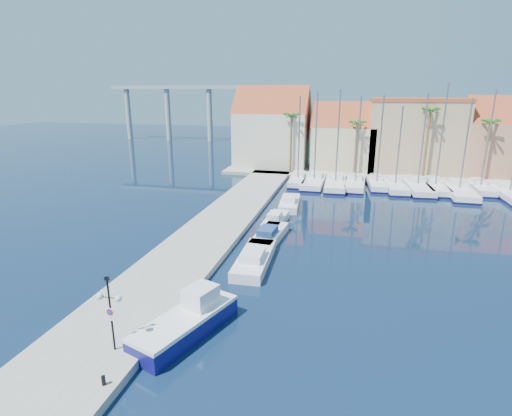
{
  "coord_description": "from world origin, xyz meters",
  "views": [
    {
      "loc": [
        3.44,
        -20.8,
        13.05
      ],
      "look_at": [
        -4.57,
        12.46,
        3.0
      ],
      "focal_mm": 28.0,
      "sensor_mm": 36.0,
      "label": 1
    }
  ],
  "objects": [
    {
      "name": "motorboat_west_1",
      "position": [
        -3.35,
        12.47,
        0.51
      ],
      "size": [
        2.55,
        6.46,
        1.4
      ],
      "rotation": [
        0.0,
        0.0,
        -0.09
      ],
      "color": "white",
      "rests_on": "ground"
    },
    {
      "name": "shore_north",
      "position": [
        10.0,
        48.0,
        0.25
      ],
      "size": [
        54.0,
        16.0,
        0.5
      ],
      "primitive_type": "cube",
      "color": "gray",
      "rests_on": "ground"
    },
    {
      "name": "sailboat_0",
      "position": [
        -3.95,
        36.31,
        0.61
      ],
      "size": [
        2.62,
        8.72,
        12.42
      ],
      "rotation": [
        0.0,
        0.0,
        0.04
      ],
      "color": "white",
      "rests_on": "ground"
    },
    {
      "name": "sailboat_4",
      "position": [
        7.07,
        36.47,
        0.62
      ],
      "size": [
        2.72,
        8.4,
        12.56
      ],
      "rotation": [
        0.0,
        0.0,
        0.06
      ],
      "color": "white",
      "rests_on": "ground"
    },
    {
      "name": "building_3",
      "position": [
        25.0,
        47.0,
        5.86
      ],
      "size": [
        10.3,
        8.0,
        12.0
      ],
      "color": "tan",
      "rests_on": "shore_north"
    },
    {
      "name": "sailboat_10",
      "position": [
        23.27,
        35.17,
        0.58
      ],
      "size": [
        3.34,
        11.7,
        13.66
      ],
      "rotation": [
        0.0,
        0.0,
        0.02
      ],
      "color": "white",
      "rests_on": "ground"
    },
    {
      "name": "ground",
      "position": [
        0.0,
        0.0,
        0.0
      ],
      "size": [
        260.0,
        260.0,
        0.0
      ],
      "primitive_type": "plane",
      "color": "black",
      "rests_on": "ground"
    },
    {
      "name": "palm_3",
      "position": [
        22.0,
        42.0,
        8.61
      ],
      "size": [
        2.6,
        2.6,
        9.65
      ],
      "color": "brown",
      "rests_on": "shore_north"
    },
    {
      "name": "motorboat_west_2",
      "position": [
        -3.62,
        17.04,
        0.51
      ],
      "size": [
        1.98,
        5.5,
        1.4
      ],
      "rotation": [
        0.0,
        0.0,
        -0.05
      ],
      "color": "white",
      "rests_on": "ground"
    },
    {
      "name": "bollard",
      "position": [
        -6.6,
        -8.0,
        0.73
      ],
      "size": [
        0.18,
        0.18,
        0.45
      ],
      "primitive_type": "cylinder",
      "color": "black",
      "rests_on": "quay_west"
    },
    {
      "name": "sailboat_6",
      "position": [
        12.38,
        36.16,
        0.58
      ],
      "size": [
        3.6,
        11.1,
        12.84
      ],
      "rotation": [
        0.0,
        0.0,
        0.07
      ],
      "color": "white",
      "rests_on": "ground"
    },
    {
      "name": "building_0",
      "position": [
        -10.0,
        47.0,
        6.52
      ],
      "size": [
        12.3,
        9.0,
        13.5
      ],
      "color": "beige",
      "rests_on": "shore_north"
    },
    {
      "name": "sailboat_7",
      "position": [
        14.71,
        36.49,
        0.61
      ],
      "size": [
        2.94,
        9.84,
        14.07
      ],
      "rotation": [
        0.0,
        0.0,
        0.04
      ],
      "color": "white",
      "rests_on": "ground"
    },
    {
      "name": "sailboat_9",
      "position": [
        20.47,
        37.08,
        0.64
      ],
      "size": [
        2.28,
        8.16,
        13.31
      ],
      "rotation": [
        0.0,
        0.0,
        0.02
      ],
      "color": "white",
      "rests_on": "ground"
    },
    {
      "name": "palm_0",
      "position": [
        -6.0,
        42.0,
        9.08
      ],
      "size": [
        2.6,
        2.6,
        10.15
      ],
      "color": "brown",
      "rests_on": "shore_north"
    },
    {
      "name": "sailboat_3",
      "position": [
        4.22,
        35.92,
        0.59
      ],
      "size": [
        3.01,
        9.83,
        12.46
      ],
      "rotation": [
        0.0,
        0.0,
        -0.04
      ],
      "color": "white",
      "rests_on": "ground"
    },
    {
      "name": "sailboat_5",
      "position": [
        9.48,
        35.87,
        0.57
      ],
      "size": [
        3.15,
        9.8,
        11.17
      ],
      "rotation": [
        0.0,
        0.0,
        0.06
      ],
      "color": "white",
      "rests_on": "ground"
    },
    {
      "name": "building_2",
      "position": [
        13.0,
        48.0,
        6.26
      ],
      "size": [
        14.2,
        10.2,
        11.5
      ],
      "color": "tan",
      "rests_on": "shore_north"
    },
    {
      "name": "quay_west",
      "position": [
        -9.0,
        13.5,
        0.25
      ],
      "size": [
        6.0,
        77.0,
        0.5
      ],
      "primitive_type": "cube",
      "color": "gray",
      "rests_on": "ground"
    },
    {
      "name": "fishing_boat",
      "position": [
        -4.81,
        -2.73,
        0.78
      ],
      "size": [
        4.35,
        7.05,
        2.34
      ],
      "rotation": [
        0.0,
        0.0,
        -0.34
      ],
      "color": "#100F5A",
      "rests_on": "ground"
    },
    {
      "name": "building_1",
      "position": [
        2.0,
        47.0,
        5.3
      ],
      "size": [
        10.3,
        8.0,
        11.0
      ],
      "color": "tan",
      "rests_on": "shore_north"
    },
    {
      "name": "lamp_post",
      "position": [
        -7.56,
        -5.63,
        3.15
      ],
      "size": [
        1.37,
        0.37,
        4.04
      ],
      "rotation": [
        0.0,
        0.0,
        0.01
      ],
      "color": "black",
      "rests_on": "quay_west"
    },
    {
      "name": "motorboat_west_3",
      "position": [
        -3.25,
        23.79,
        0.51
      ],
      "size": [
        2.56,
        6.62,
        1.4
      ],
      "rotation": [
        0.0,
        0.0,
        0.08
      ],
      "color": "white",
      "rests_on": "ground"
    },
    {
      "name": "motorboat_west_0",
      "position": [
        -3.4,
        7.03,
        0.51
      ],
      "size": [
        2.55,
        7.26,
        1.4
      ],
      "rotation": [
        0.0,
        0.0,
        0.03
      ],
      "color": "white",
      "rests_on": "ground"
    },
    {
      "name": "palm_2",
      "position": [
        14.0,
        42.0,
        10.02
      ],
      "size": [
        2.6,
        2.6,
        11.15
      ],
      "color": "brown",
      "rests_on": "shore_north"
    },
    {
      "name": "sailboat_2",
      "position": [
        1.47,
        35.54,
        0.59
      ],
      "size": [
        2.99,
        10.62,
        13.27
      ],
      "rotation": [
        0.0,
        0.0,
        0.02
      ],
      "color": "white",
      "rests_on": "ground"
    },
    {
      "name": "palm_1",
      "position": [
        4.0,
        42.0,
        8.14
      ],
      "size": [
        2.6,
        2.6,
        9.15
      ],
      "color": "brown",
      "rests_on": "shore_north"
    },
    {
      "name": "sailboat_8",
      "position": [
        17.42,
        35.18,
        0.56
      ],
      "size": [
        3.42,
        11.69,
        12.23
      ],
      "rotation": [
        0.0,
        0.0,
        -0.03
      ],
      "color": "white",
      "rests_on": "ground"
    },
    {
      "name": "viaduct",
      "position": [
        -39.07,
        82.0,
        10.25
      ],
      "size": [
        48.0,
        2.2,
        14.45
      ],
      "color": "#9E9E99",
      "rests_on": "ground"
    },
    {
      "name": "sailboat_1",
      "position": [
        -1.54,
        36.24,
        0.58
      ],
      "size": [
        3.13,
        10.97,
        13.0
      ],
      "rotation": [
        0.0,
        0.0,
        -0.02
      ],
      "color": "white",
      "rests_on": "ground"
    }
  ]
}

